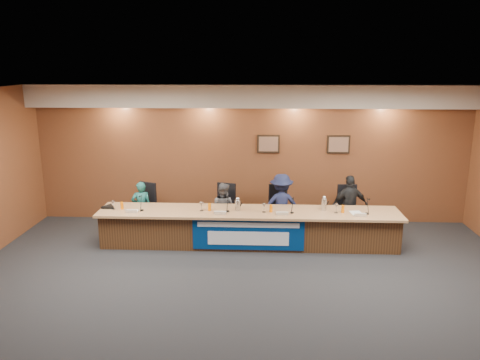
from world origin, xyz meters
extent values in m
plane|color=black|center=(0.00, 0.00, 0.00)|extent=(10.00, 10.00, 0.00)
cube|color=silver|center=(0.00, 0.00, 3.20)|extent=(10.00, 8.00, 0.04)
cube|color=brown|center=(0.00, 4.00, 1.60)|extent=(10.00, 0.04, 3.20)
cube|color=beige|center=(0.00, 3.75, 2.95)|extent=(10.00, 0.50, 0.50)
cube|color=#482B16|center=(0.00, 2.40, 0.35)|extent=(6.00, 0.80, 0.70)
cube|color=#A97A4F|center=(0.00, 2.35, 0.72)|extent=(6.10, 0.95, 0.05)
cube|color=navy|center=(0.00, 1.99, 0.38)|extent=(2.20, 0.02, 0.65)
cube|color=silver|center=(0.00, 1.97, 0.58)|extent=(2.00, 0.01, 0.10)
cube|color=silver|center=(0.00, 1.97, 0.30)|extent=(1.60, 0.01, 0.28)
cube|color=black|center=(0.40, 3.97, 1.85)|extent=(0.52, 0.04, 0.42)
cube|color=black|center=(2.00, 3.97, 1.85)|extent=(0.52, 0.04, 0.42)
imported|color=#185955|center=(-2.38, 3.00, 0.58)|extent=(0.49, 0.39, 1.16)
imported|color=#4D4D51|center=(-0.58, 3.00, 0.58)|extent=(0.69, 0.62, 1.16)
imported|color=#161B3B|center=(0.68, 3.00, 0.68)|extent=(0.93, 0.59, 1.37)
imported|color=black|center=(2.14, 3.00, 0.68)|extent=(0.83, 0.43, 1.35)
cube|color=black|center=(-2.38, 3.10, 0.48)|extent=(0.63, 0.63, 0.08)
cube|color=black|center=(-0.58, 3.10, 0.48)|extent=(0.58, 0.58, 0.08)
cube|color=black|center=(0.68, 3.10, 0.48)|extent=(0.59, 0.59, 0.08)
cube|color=black|center=(2.14, 3.10, 0.48)|extent=(0.50, 0.50, 0.08)
cube|color=white|center=(-2.34, 2.09, 0.80)|extent=(0.24, 0.08, 0.10)
cylinder|color=black|center=(-2.17, 2.25, 0.76)|extent=(0.07, 0.07, 0.02)
cylinder|color=#FF7600|center=(-2.60, 2.34, 0.82)|extent=(0.06, 0.06, 0.15)
cylinder|color=silver|center=(-2.77, 2.32, 0.84)|extent=(0.08, 0.08, 0.18)
cube|color=white|center=(-0.56, 2.07, 0.80)|extent=(0.24, 0.08, 0.10)
cylinder|color=black|center=(-0.43, 2.27, 0.76)|extent=(0.07, 0.07, 0.02)
cylinder|color=#FF7600|center=(-0.80, 2.32, 0.82)|extent=(0.06, 0.06, 0.15)
cylinder|color=silver|center=(-0.96, 2.31, 0.84)|extent=(0.08, 0.08, 0.18)
cube|color=white|center=(0.67, 2.09, 0.80)|extent=(0.24, 0.08, 0.10)
cylinder|color=black|center=(0.86, 2.24, 0.76)|extent=(0.07, 0.07, 0.02)
cylinder|color=#FF7600|center=(0.45, 2.29, 0.82)|extent=(0.06, 0.06, 0.15)
cylinder|color=silver|center=(0.31, 2.27, 0.84)|extent=(0.08, 0.08, 0.18)
cube|color=white|center=(2.18, 2.07, 0.80)|extent=(0.24, 0.08, 0.10)
cylinder|color=black|center=(2.35, 2.25, 0.76)|extent=(0.07, 0.07, 0.02)
cylinder|color=#FF7600|center=(1.88, 2.31, 0.82)|extent=(0.06, 0.06, 0.15)
cylinder|color=silver|center=(1.75, 2.29, 0.84)|extent=(0.08, 0.08, 0.18)
cylinder|color=silver|center=(-0.23, 2.36, 0.86)|extent=(0.11, 0.11, 0.22)
cylinder|color=silver|center=(1.52, 2.45, 0.87)|extent=(0.11, 0.11, 0.25)
cylinder|color=black|center=(-2.90, 2.40, 0.78)|extent=(0.32, 0.32, 0.05)
cube|color=white|center=(2.15, 2.29, 0.75)|extent=(0.26, 0.33, 0.01)
camera|label=1|loc=(0.24, -6.68, 3.66)|focal=35.00mm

